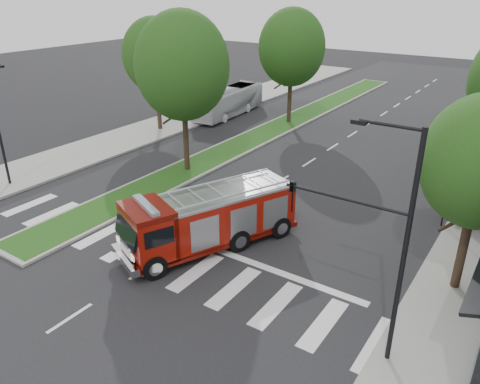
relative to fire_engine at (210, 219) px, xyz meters
The scene contains 9 objects.
ground 2.00m from the fire_engine, 144.23° to the left, with size 140.00×140.00×0.00m, color black.
sidewalk_left 19.05m from the fire_engine, 145.32° to the left, with size 5.00×80.00×0.15m, color gray.
median 20.16m from the fire_engine, 110.75° to the left, with size 3.00×50.00×0.15m.
tree_median_near 11.24m from the fire_engine, 136.30° to the left, with size 5.80×5.80×10.16m.
tree_median_far 22.58m from the fire_engine, 108.91° to the left, with size 5.60×5.60×9.72m.
tree_left_mid 20.38m from the fire_engine, 139.74° to the left, with size 5.20×5.20×9.16m.
streetlight_right_near 9.47m from the fire_engine, 17.57° to the right, with size 4.08×0.22×8.00m.
fire_engine is the anchor object (origin of this frame).
city_bus 24.05m from the fire_engine, 123.09° to the left, with size 2.21×9.44×2.63m, color silver.
Camera 1 is at (13.10, -16.04, 11.45)m, focal length 35.00 mm.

